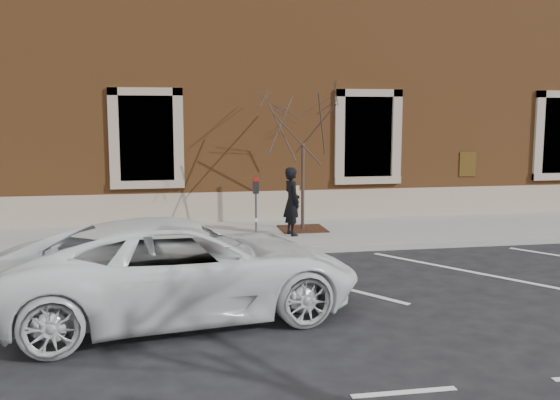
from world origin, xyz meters
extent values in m
plane|color=#28282B|center=(0.00, 0.00, 0.00)|extent=(120.00, 120.00, 0.00)
cube|color=#9B9891|center=(0.00, 1.75, 0.07)|extent=(40.00, 3.50, 0.15)
cube|color=#9E9E99|center=(0.00, -0.05, 0.07)|extent=(40.00, 0.12, 0.15)
cube|color=brown|center=(0.00, 7.75, 4.00)|extent=(40.00, 8.50, 8.00)
cube|color=gray|center=(0.00, 3.53, 0.55)|extent=(40.00, 0.06, 0.80)
cube|color=black|center=(-3.00, 3.65, 2.40)|extent=(1.40, 0.30, 2.20)
cube|color=gray|center=(-3.00, 3.48, 1.20)|extent=(1.90, 0.20, 0.20)
cube|color=black|center=(3.00, 3.65, 2.40)|extent=(1.40, 0.30, 2.20)
cube|color=gray|center=(3.00, 3.48, 1.20)|extent=(1.90, 0.20, 0.20)
cube|color=black|center=(9.00, 3.65, 2.40)|extent=(1.40, 0.30, 2.20)
imported|color=black|center=(0.41, 1.29, 0.96)|extent=(0.49, 0.66, 1.63)
cylinder|color=#595B60|center=(-0.53, 0.74, 0.70)|extent=(0.05, 0.05, 1.09)
cube|color=black|center=(-0.53, 0.74, 1.38)|extent=(0.13, 0.10, 0.28)
cube|color=#BB0C0E|center=(-0.53, 0.74, 1.56)|extent=(0.12, 0.09, 0.07)
cube|color=white|center=(-0.53, 0.69, 0.64)|extent=(0.05, 0.00, 0.08)
cube|color=#422115|center=(0.83, 1.97, 0.16)|extent=(1.12, 1.12, 0.03)
cylinder|color=#402D26|center=(0.83, 1.97, 1.23)|extent=(0.08, 0.08, 2.17)
imported|color=white|center=(-2.30, -3.93, 0.74)|extent=(5.67, 3.32, 1.48)
camera|label=1|loc=(-2.49, -13.11, 3.01)|focal=40.00mm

